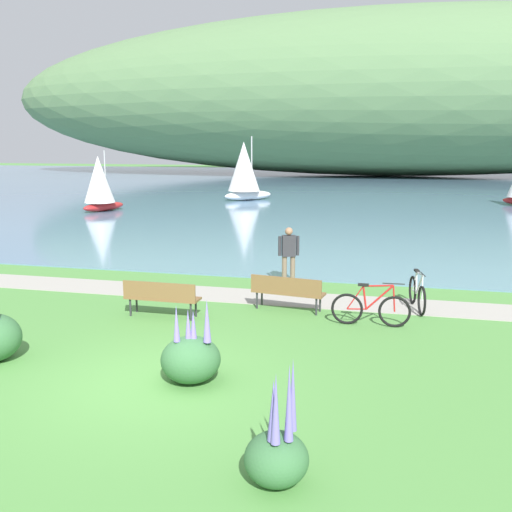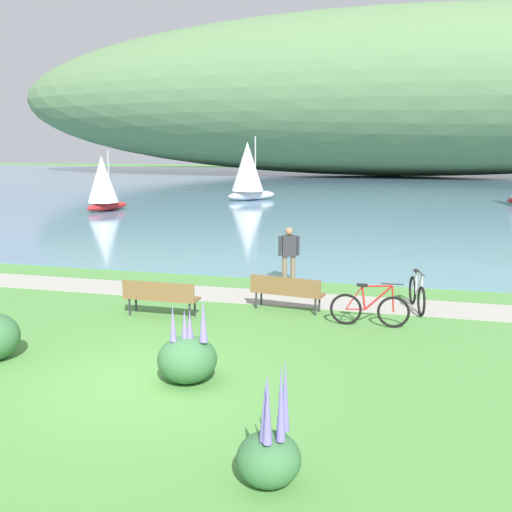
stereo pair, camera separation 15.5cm
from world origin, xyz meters
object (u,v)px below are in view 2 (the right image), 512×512
Objects in this scene: sailboat_nearest_to_shore at (103,183)px; park_bench_further_along at (160,296)px; park_bench_near_camera at (287,290)px; person_at_shoreline at (289,253)px; bicycle_leaning_near_bench at (370,309)px; bicycle_beside_path at (417,294)px; sailboat_toward_hillside at (248,170)px.

park_bench_further_along is at bearing -57.94° from sailboat_nearest_to_shore.
park_bench_near_camera is 1.08× the size of person_at_shoreline.
park_bench_near_camera and park_bench_further_along have the same top height.
person_at_shoreline is at bearing 57.42° from park_bench_further_along.
person_at_shoreline is at bearing 127.73° from bicycle_leaning_near_bench.
sailboat_nearest_to_shore is at bearing 136.38° from bicycle_beside_path.
person_at_shoreline is (-2.47, 3.19, 0.58)m from bicycle_leaning_near_bench.
park_bench_near_camera is 3.23m from bicycle_beside_path.
sailboat_nearest_to_shore is (-17.89, 17.04, 1.34)m from bicycle_beside_path.
park_bench_further_along is 22.64m from sailboat_nearest_to_shore.
park_bench_near_camera is at bearing 23.53° from park_bench_further_along.
bicycle_beside_path is at bearing -66.52° from sailboat_toward_hillside.
park_bench_near_camera is at bearing -73.10° from sailboat_toward_hillside.
person_at_shoreline is 25.45m from sailboat_toward_hillside.
sailboat_toward_hillside is at bearing 106.90° from park_bench_near_camera.
bicycle_beside_path reaches higher than park_bench_near_camera.
park_bench_further_along is 1.03× the size of bicycle_beside_path.
sailboat_nearest_to_shore reaches higher than bicycle_beside_path.
sailboat_nearest_to_shore is at bearing 129.49° from park_bench_near_camera.
person_at_shoreline is (2.36, 3.70, 0.46)m from park_bench_further_along.
bicycle_leaning_near_bench reaches higher than park_bench_near_camera.
sailboat_toward_hillside reaches higher than park_bench_further_along.
park_bench_further_along is 1.02× the size of bicycle_leaning_near_bench.
bicycle_leaning_near_bench is at bearing 5.97° from park_bench_further_along.
sailboat_nearest_to_shore is (-12.00, 19.16, 1.22)m from park_bench_further_along.
person_at_shoreline is at bearing -72.40° from sailboat_toward_hillside.
person_at_shoreline is 0.38× the size of sailboat_toward_hillside.
bicycle_beside_path is 0.48× the size of sailboat_nearest_to_shore.
person_at_shoreline reaches higher than bicycle_leaning_near_bench.
sailboat_nearest_to_shore is at bearing 132.06° from bicycle_leaning_near_bench.
sailboat_toward_hillside reaches higher than park_bench_near_camera.
park_bench_further_along is at bearing -79.21° from sailboat_toward_hillside.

